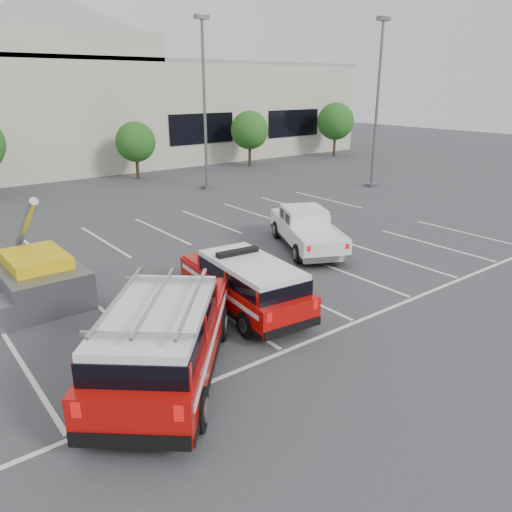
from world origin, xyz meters
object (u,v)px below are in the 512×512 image
at_px(tree_far_right, 336,123).
at_px(light_pole_mid, 205,105).
at_px(tree_right, 250,131).
at_px(tree_mid_right, 137,143).
at_px(utility_rig, 35,280).
at_px(ladder_suv, 164,345).
at_px(white_pickup, 306,233).
at_px(convention_building, 21,107).
at_px(light_pole_right, 377,105).
at_px(fire_chief_suv, 245,287).

height_order(tree_far_right, light_pole_mid, light_pole_mid).
bearing_deg(light_pole_mid, tree_right, 36.77).
bearing_deg(tree_mid_right, light_pole_mid, -72.48).
distance_m(tree_mid_right, utility_rig, 21.39).
relative_size(light_pole_mid, ladder_suv, 1.78).
bearing_deg(tree_far_right, white_pickup, -138.55).
bearing_deg(convention_building, ladder_suv, -99.75).
bearing_deg(convention_building, utility_rig, -104.04).
bearing_deg(light_pole_mid, light_pole_right, -33.69).
xyz_separation_m(convention_building, tree_mid_right, (4.91, -9.82, -2.22)).
relative_size(tree_right, light_pole_mid, 0.43).
bearing_deg(tree_right, light_pole_mid, -143.23).
bearing_deg(tree_right, tree_mid_right, -180.00).
xyz_separation_m(fire_chief_suv, ladder_suv, (-3.68, -1.91, 0.17)).
height_order(ladder_suv, utility_rig, utility_rig).
relative_size(light_pole_right, white_pickup, 1.86).
bearing_deg(fire_chief_suv, light_pole_mid, 66.80).
height_order(tree_far_right, light_pole_right, light_pole_right).
relative_size(tree_right, tree_far_right, 0.91).
relative_size(tree_mid_right, light_pole_mid, 0.39).
bearing_deg(tree_far_right, convention_building, 158.49).
relative_size(tree_right, light_pole_right, 0.43).
bearing_deg(tree_far_right, tree_mid_right, -180.00).
distance_m(light_pole_mid, fire_chief_suv, 19.07).
bearing_deg(tree_right, tree_far_right, 0.00).
relative_size(light_pole_mid, fire_chief_suv, 1.98).
distance_m(light_pole_right, fire_chief_suv, 21.16).
distance_m(tree_mid_right, light_pole_mid, 6.88).
distance_m(white_pickup, utility_rig, 10.34).
bearing_deg(light_pole_right, tree_mid_right, 132.17).
bearing_deg(light_pole_mid, tree_mid_right, 107.52).
xyz_separation_m(tree_right, white_pickup, (-11.55, -19.03, -2.13)).
height_order(tree_mid_right, white_pickup, tree_mid_right).
bearing_deg(white_pickup, utility_rig, -160.79).
xyz_separation_m(tree_far_right, light_pole_right, (-9.09, -12.05, 2.14)).
relative_size(tree_mid_right, fire_chief_suv, 0.77).
distance_m(light_pole_right, ladder_suv, 25.19).
height_order(tree_far_right, white_pickup, tree_far_right).
relative_size(tree_mid_right, white_pickup, 0.73).
relative_size(ladder_suv, utility_rig, 1.44).
distance_m(convention_building, tree_mid_right, 11.20).
height_order(light_pole_mid, utility_rig, light_pole_mid).
xyz_separation_m(tree_mid_right, white_pickup, (-1.55, -19.03, -1.86)).
relative_size(light_pole_right, ladder_suv, 1.78).
xyz_separation_m(tree_right, ladder_suv, (-20.75, -24.18, -1.88)).
relative_size(fire_chief_suv, white_pickup, 0.94).
distance_m(fire_chief_suv, utility_rig, 6.54).
height_order(convention_building, utility_rig, convention_building).
height_order(light_pole_mid, ladder_suv, light_pole_mid).
bearing_deg(utility_rig, convention_building, 75.66).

